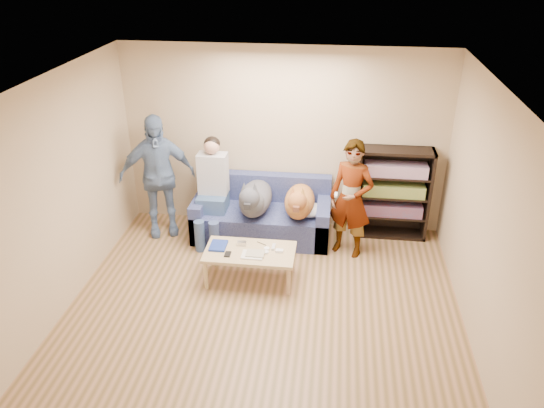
# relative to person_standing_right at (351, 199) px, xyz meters

# --- Properties ---
(ground) EXTENTS (5.00, 5.00, 0.00)m
(ground) POSITION_rel_person_standing_right_xyz_m (-0.96, -1.76, -0.80)
(ground) COLOR brown
(ground) RESTS_ON ground
(ceiling) EXTENTS (5.00, 5.00, 0.00)m
(ceiling) POSITION_rel_person_standing_right_xyz_m (-0.96, -1.76, 1.80)
(ceiling) COLOR white
(ceiling) RESTS_ON ground
(wall_back) EXTENTS (4.50, 0.00, 4.50)m
(wall_back) POSITION_rel_person_standing_right_xyz_m (-0.96, 0.74, 0.50)
(wall_back) COLOR tan
(wall_back) RESTS_ON ground
(wall_left) EXTENTS (0.00, 5.00, 5.00)m
(wall_left) POSITION_rel_person_standing_right_xyz_m (-3.21, -1.76, 0.50)
(wall_left) COLOR tan
(wall_left) RESTS_ON ground
(wall_right) EXTENTS (0.00, 5.00, 5.00)m
(wall_right) POSITION_rel_person_standing_right_xyz_m (1.29, -1.76, 0.50)
(wall_right) COLOR tan
(wall_right) RESTS_ON ground
(blanket) EXTENTS (0.43, 0.37, 0.15)m
(blanket) POSITION_rel_person_standing_right_xyz_m (-0.54, 0.20, -0.29)
(blanket) COLOR #AFAEB3
(blanket) RESTS_ON sofa
(person_standing_right) EXTENTS (0.68, 0.57, 1.59)m
(person_standing_right) POSITION_rel_person_standing_right_xyz_m (0.00, 0.00, 0.00)
(person_standing_right) COLOR gray
(person_standing_right) RESTS_ON ground
(person_standing_left) EXTENTS (1.12, 0.77, 1.76)m
(person_standing_left) POSITION_rel_person_standing_right_xyz_m (-2.66, 0.22, 0.08)
(person_standing_left) COLOR #7296B7
(person_standing_left) RESTS_ON ground
(held_controller) EXTENTS (0.04, 0.11, 0.03)m
(held_controller) POSITION_rel_person_standing_right_xyz_m (-0.20, -0.20, 0.15)
(held_controller) COLOR white
(held_controller) RESTS_ON person_standing_right
(notebook_blue) EXTENTS (0.20, 0.26, 0.03)m
(notebook_blue) POSITION_rel_person_standing_right_xyz_m (-1.60, -0.76, -0.36)
(notebook_blue) COLOR navy
(notebook_blue) RESTS_ON coffee_table
(papers) EXTENTS (0.26, 0.20, 0.02)m
(papers) POSITION_rel_person_standing_right_xyz_m (-1.15, -0.91, -0.37)
(papers) COLOR silver
(papers) RESTS_ON coffee_table
(magazine) EXTENTS (0.22, 0.17, 0.01)m
(magazine) POSITION_rel_person_standing_right_xyz_m (-1.12, -0.89, -0.36)
(magazine) COLOR #ACA389
(magazine) RESTS_ON coffee_table
(camera_silver) EXTENTS (0.11, 0.06, 0.05)m
(camera_silver) POSITION_rel_person_standing_right_xyz_m (-1.32, -0.69, -0.35)
(camera_silver) COLOR #BBBBC0
(camera_silver) RESTS_ON coffee_table
(controller_a) EXTENTS (0.04, 0.13, 0.03)m
(controller_a) POSITION_rel_person_standing_right_xyz_m (-0.92, -0.71, -0.36)
(controller_a) COLOR silver
(controller_a) RESTS_ON coffee_table
(controller_b) EXTENTS (0.09, 0.06, 0.03)m
(controller_b) POSITION_rel_person_standing_right_xyz_m (-0.84, -0.79, -0.36)
(controller_b) COLOR white
(controller_b) RESTS_ON coffee_table
(headphone_cup_a) EXTENTS (0.07, 0.07, 0.02)m
(headphone_cup_a) POSITION_rel_person_standing_right_xyz_m (-1.00, -0.83, -0.37)
(headphone_cup_a) COLOR white
(headphone_cup_a) RESTS_ON coffee_table
(headphone_cup_b) EXTENTS (0.07, 0.07, 0.02)m
(headphone_cup_b) POSITION_rel_person_standing_right_xyz_m (-1.00, -0.75, -0.37)
(headphone_cup_b) COLOR white
(headphone_cup_b) RESTS_ON coffee_table
(pen_orange) EXTENTS (0.13, 0.06, 0.01)m
(pen_orange) POSITION_rel_person_standing_right_xyz_m (-1.22, -0.97, -0.37)
(pen_orange) COLOR orange
(pen_orange) RESTS_ON coffee_table
(pen_black) EXTENTS (0.13, 0.08, 0.01)m
(pen_black) POSITION_rel_person_standing_right_xyz_m (-1.08, -0.63, -0.37)
(pen_black) COLOR black
(pen_black) RESTS_ON coffee_table
(wallet) EXTENTS (0.07, 0.12, 0.02)m
(wallet) POSITION_rel_person_standing_right_xyz_m (-1.45, -0.93, -0.37)
(wallet) COLOR black
(wallet) RESTS_ON coffee_table
(sofa) EXTENTS (1.90, 0.85, 0.82)m
(sofa) POSITION_rel_person_standing_right_xyz_m (-1.21, 0.33, -0.52)
(sofa) COLOR #515B93
(sofa) RESTS_ON ground
(person_seated) EXTENTS (0.40, 0.73, 1.47)m
(person_seated) POSITION_rel_person_standing_right_xyz_m (-1.89, 0.20, -0.02)
(person_seated) COLOR #3E5F88
(person_seated) RESTS_ON sofa
(dog_gray) EXTENTS (0.44, 1.26, 0.64)m
(dog_gray) POSITION_rel_person_standing_right_xyz_m (-1.29, 0.14, -0.14)
(dog_gray) COLOR #4D4E57
(dog_gray) RESTS_ON sofa
(dog_tan) EXTENTS (0.41, 1.16, 0.59)m
(dog_tan) POSITION_rel_person_standing_right_xyz_m (-0.68, 0.16, -0.16)
(dog_tan) COLOR #AA7634
(dog_tan) RESTS_ON sofa
(coffee_table) EXTENTS (1.10, 0.60, 0.42)m
(coffee_table) POSITION_rel_person_standing_right_xyz_m (-1.20, -0.81, -0.42)
(coffee_table) COLOR #CCB47D
(coffee_table) RESTS_ON ground
(bookshelf) EXTENTS (1.00, 0.34, 1.30)m
(bookshelf) POSITION_rel_person_standing_right_xyz_m (0.59, 0.57, -0.12)
(bookshelf) COLOR black
(bookshelf) RESTS_ON ground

